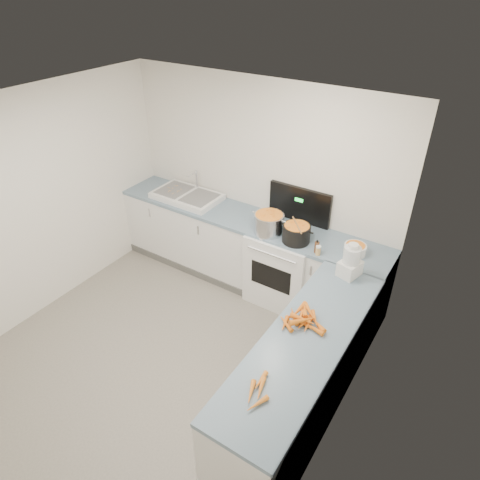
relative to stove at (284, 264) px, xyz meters
The scene contains 19 objects.
floor 1.84m from the stove, 108.07° to the right, with size 3.50×4.00×0.00m, color gray, non-canonical shape.
ceiling 2.69m from the stove, 108.07° to the right, with size 3.50×4.00×0.00m, color white, non-canonical shape.
wall_back 1.00m from the stove, 150.23° to the left, with size 3.50×2.50×0.00m, color white, non-canonical shape.
wall_left 2.96m from the stove, 143.77° to the right, with size 4.00×2.50×0.00m, color white, non-canonical shape.
wall_right 2.21m from the stove, 54.55° to the right, with size 4.00×2.50×0.00m, color white, non-canonical shape.
counter_back 0.55m from the stove, behind, with size 3.50×0.62×0.94m.
counter_right 1.65m from the stove, 56.99° to the right, with size 0.62×2.20×0.94m.
stove is the anchor object (origin of this frame).
sink 1.54m from the stove, behind, with size 0.86×0.52×0.31m.
steel_pot 0.61m from the stove, 141.61° to the right, with size 0.34×0.34×0.25m, color silver.
black_pot 0.60m from the stove, 36.52° to the right, with size 0.30×0.30×0.22m, color black.
wooden_spoon 0.71m from the stove, 36.52° to the right, with size 0.01×0.01×0.35m, color #AD7A47.
mixing_bowl 0.95m from the stove, ahead, with size 0.23×0.23×0.11m, color white.
extract_bottle 0.73m from the stove, 24.42° to the right, with size 0.05×0.05×0.12m, color #593319.
spice_jar 0.74m from the stove, 26.12° to the right, with size 0.05×0.05×0.09m, color #E5B266.
food_processor 1.14m from the stove, 23.98° to the right, with size 0.22×0.25×0.35m.
carrot_pile 1.56m from the stove, 56.98° to the right, with size 0.41×0.38×0.10m.
peeled_carrots 2.26m from the stove, 67.66° to the right, with size 0.19×0.35×0.04m.
peelings 1.74m from the stove, behind, with size 0.21×0.27×0.01m.
Camera 1 is at (2.34, -2.05, 3.47)m, focal length 32.00 mm.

